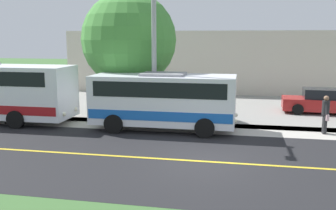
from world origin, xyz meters
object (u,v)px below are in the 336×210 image
(commercial_building, at_px, (208,59))
(pedestrian_with_bags, at_px, (325,113))
(parked_car_near, at_px, (322,102))
(tree_curbside, at_px, (129,40))
(street_light_pole, at_px, (153,41))
(shuttle_bus_front, at_px, (164,98))

(commercial_building, bearing_deg, pedestrian_with_bags, 23.11)
(pedestrian_with_bags, xyz_separation_m, parked_car_near, (-5.15, 0.84, -0.28))
(pedestrian_with_bags, xyz_separation_m, tree_curbside, (-2.26, -10.07, 3.32))
(pedestrian_with_bags, height_order, street_light_pole, street_light_pole)
(pedestrian_with_bags, bearing_deg, parked_car_near, 170.78)
(pedestrian_with_bags, distance_m, street_light_pole, 8.74)
(street_light_pole, distance_m, commercial_building, 16.66)
(tree_curbside, bearing_deg, commercial_building, 167.40)
(street_light_pole, bearing_deg, parked_car_near, 121.27)
(street_light_pole, relative_size, parked_car_near, 1.72)
(tree_curbside, bearing_deg, shuttle_bus_front, 41.74)
(parked_car_near, xyz_separation_m, commercial_building, (-11.11, -7.78, 1.77))
(pedestrian_with_bags, height_order, commercial_building, commercial_building)
(shuttle_bus_front, xyz_separation_m, tree_curbside, (-2.85, -2.54, 2.76))
(tree_curbside, bearing_deg, street_light_pole, 38.04)
(street_light_pole, distance_m, parked_car_near, 11.04)
(pedestrian_with_bags, distance_m, tree_curbside, 10.84)
(pedestrian_with_bags, relative_size, parked_car_near, 0.40)
(street_light_pole, height_order, tree_curbside, street_light_pole)
(street_light_pole, xyz_separation_m, tree_curbside, (-2.53, -1.98, 0.03))
(shuttle_bus_front, xyz_separation_m, parked_car_near, (-5.74, 8.36, -0.84))
(tree_curbside, bearing_deg, pedestrian_with_bags, 77.35)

